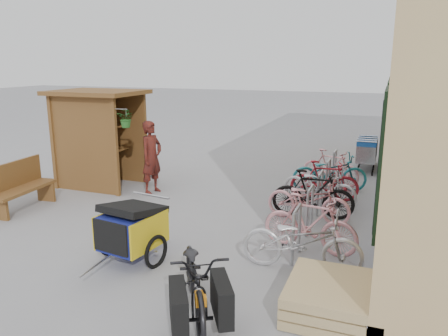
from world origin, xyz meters
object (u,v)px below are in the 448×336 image
(kiosk, at_px, (96,125))
(bike_3, at_px, (313,194))
(child_trailer, at_px, (132,227))
(bike_2, at_px, (308,200))
(bike_4, at_px, (319,186))
(bike_7, at_px, (330,167))
(bike_1, at_px, (310,223))
(shopping_carts, at_px, (367,150))
(bike_6, at_px, (329,172))
(bike_5, at_px, (324,181))
(cargo_bike, at_px, (196,280))
(bike_0, at_px, (302,241))
(bench, at_px, (19,186))
(person_kiosk, at_px, (152,157))
(pallet_stack, at_px, (328,297))

(kiosk, distance_m, bike_3, 5.62)
(child_trailer, distance_m, bike_2, 3.58)
(bike_4, xyz_separation_m, bike_7, (0.00, 1.77, 0.01))
(child_trailer, height_order, bike_1, child_trailer)
(bike_7, bearing_deg, bike_3, -165.07)
(kiosk, relative_size, bike_3, 1.51)
(shopping_carts, xyz_separation_m, bike_3, (-0.78, -4.75, -0.08))
(bike_4, xyz_separation_m, bike_6, (0.05, 1.18, 0.02))
(child_trailer, bearing_deg, bike_5, 69.02)
(child_trailer, bearing_deg, bike_2, 58.91)
(child_trailer, distance_m, bike_6, 5.53)
(cargo_bike, relative_size, bike_7, 1.27)
(bike_2, bearing_deg, child_trailer, 147.00)
(bike_0, bearing_deg, bench, 80.72)
(kiosk, relative_size, cargo_bike, 1.29)
(bike_0, bearing_deg, bike_3, 2.75)
(bench, xyz_separation_m, person_kiosk, (2.01, 2.09, 0.34))
(bench, bearing_deg, bike_3, 11.89)
(bench, distance_m, bike_1, 6.13)
(bike_3, bearing_deg, bike_2, 163.10)
(child_trailer, relative_size, bike_4, 1.00)
(child_trailer, bearing_deg, bench, 169.01)
(bench, height_order, bike_4, bench)
(kiosk, relative_size, bike_1, 1.54)
(bike_1, distance_m, bike_2, 1.44)
(shopping_carts, height_order, bike_6, shopping_carts)
(bench, relative_size, bike_0, 0.92)
(cargo_bike, height_order, bike_6, cargo_bike)
(shopping_carts, bearing_deg, bike_4, -101.16)
(bike_1, distance_m, bike_5, 2.87)
(child_trailer, distance_m, bike_4, 4.46)
(bike_2, bearing_deg, shopping_carts, -2.81)
(child_trailer, bearing_deg, bike_7, 75.79)
(pallet_stack, height_order, cargo_bike, cargo_bike)
(bike_0, height_order, bike_6, bike_0)
(pallet_stack, relative_size, bench, 0.72)
(bike_2, bearing_deg, bike_5, 2.62)
(bench, height_order, bike_5, bench)
(pallet_stack, distance_m, person_kiosk, 6.05)
(child_trailer, relative_size, bike_2, 1.03)
(person_kiosk, bearing_deg, bench, 146.38)
(pallet_stack, relative_size, shopping_carts, 0.65)
(child_trailer, relative_size, bike_6, 0.96)
(bench, height_order, bike_6, bench)
(bench, distance_m, bike_6, 7.03)
(pallet_stack, xyz_separation_m, bench, (-6.68, 1.69, 0.32))
(child_trailer, relative_size, person_kiosk, 0.99)
(bike_6, bearing_deg, shopping_carts, -31.86)
(pallet_stack, xyz_separation_m, bike_7, (-0.77, 6.00, 0.25))
(cargo_bike, distance_m, bike_0, 1.93)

